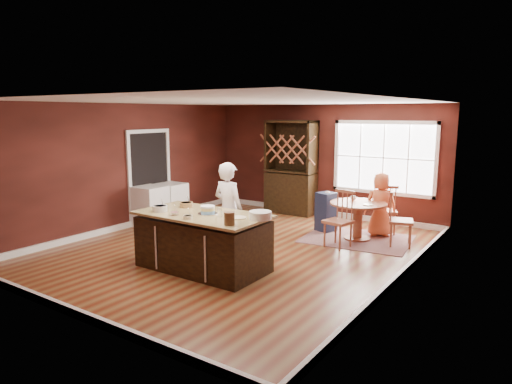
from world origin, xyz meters
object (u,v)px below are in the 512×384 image
high_chair (326,211)px  toddler (331,193)px  chair_north (385,209)px  kitchen_island (203,243)px  chair_south (338,219)px  dryer (171,202)px  dining_table (358,213)px  layer_cake (208,210)px  baker (229,210)px  washer (150,206)px  chair_east (401,218)px  hutch (291,167)px  seated_woman (380,204)px

high_chair → toddler: (0.05, 0.12, 0.37)m
chair_north → kitchen_island: bearing=38.5°
high_chair → toddler: bearing=85.4°
chair_south → dryer: size_ratio=1.23×
kitchen_island → chair_north: (1.71, 3.80, 0.09)m
dining_table → chair_south: size_ratio=1.02×
chair_south → toddler: size_ratio=4.18×
toddler → layer_cake: bearing=-99.3°
chair_north → dining_table: bearing=40.1°
kitchen_island → dryer: bearing=142.8°
baker → high_chair: size_ratio=1.92×
layer_cake → washer: (-2.91, 1.47, -0.53)m
chair_east → hutch: 3.51m
toddler → washer: (-3.47, -1.92, -0.36)m
chair_east → washer: chair_east is taller
layer_cake → hutch: bearing=103.0°
layer_cake → washer: bearing=153.1°
chair_east → washer: size_ratio=1.19×
seated_woman → washer: seated_woman is taller
chair_east → dining_table: bearing=73.7°
chair_east → seated_woman: size_ratio=0.82×
chair_east → high_chair: chair_east is taller
dining_table → washer: (-4.22, -1.57, -0.08)m
dining_table → chair_east: size_ratio=1.04×
chair_east → hutch: size_ratio=0.46×
chair_south → hutch: bearing=148.3°
dining_table → seated_woman: 0.59m
seated_woman → toddler: size_ratio=5.06×
layer_cake → dryer: size_ratio=0.36×
seated_woman → toddler: 1.05m
chair_north → high_chair: bearing=-2.9°
dining_table → toddler: (-0.75, 0.35, 0.28)m
chair_east → dryer: 5.16m
dining_table → chair_east: chair_east is taller
seated_woman → washer: 4.95m
high_chair → dryer: dryer is taller
dining_table → baker: (-1.43, -2.34, 0.30)m
chair_east → kitchen_island: bearing=126.1°
toddler → hutch: 1.91m
kitchen_island → dining_table: kitchen_island is taller
toddler → hutch: hutch is taller
seated_woman → chair_north: bearing=-128.1°
kitchen_island → hutch: 4.59m
toddler → dryer: (-3.47, -1.28, -0.37)m
washer → baker: bearing=-15.5°
kitchen_island → baker: 0.83m
washer → chair_east: bearing=17.4°
dining_table → high_chair: size_ratio=1.27×
chair_south → washer: chair_south is taller
dining_table → washer: washer is taller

